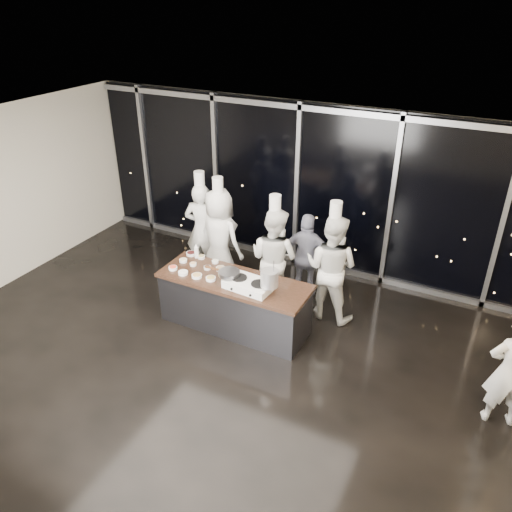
# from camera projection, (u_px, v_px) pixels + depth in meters

# --- Properties ---
(ground) EXTENTS (9.00, 9.00, 0.00)m
(ground) POSITION_uv_depth(u_px,v_px,m) (206.00, 357.00, 7.61)
(ground) COLOR black
(ground) RESTS_ON ground
(room_shell) EXTENTS (9.02, 7.02, 3.21)m
(room_shell) POSITION_uv_depth(u_px,v_px,m) (210.00, 226.00, 6.46)
(room_shell) COLOR beige
(room_shell) RESTS_ON ground
(window_wall) EXTENTS (8.90, 0.11, 3.20)m
(window_wall) POSITION_uv_depth(u_px,v_px,m) (298.00, 187.00, 9.52)
(window_wall) COLOR black
(window_wall) RESTS_ON ground
(demo_counter) EXTENTS (2.46, 0.86, 0.90)m
(demo_counter) POSITION_uv_depth(u_px,v_px,m) (234.00, 303.00, 8.09)
(demo_counter) COLOR #39383E
(demo_counter) RESTS_ON ground
(stove) EXTENTS (0.76, 0.51, 0.14)m
(stove) POSITION_uv_depth(u_px,v_px,m) (249.00, 284.00, 7.63)
(stove) COLOR white
(stove) RESTS_ON demo_counter
(frying_pan) EXTENTS (0.60, 0.36, 0.06)m
(frying_pan) POSITION_uv_depth(u_px,v_px,m) (229.00, 273.00, 7.73)
(frying_pan) COLOR slate
(frying_pan) RESTS_ON stove
(stock_pot) EXTENTS (0.28, 0.28, 0.26)m
(stock_pot) POSITION_uv_depth(u_px,v_px,m) (269.00, 278.00, 7.38)
(stock_pot) COLOR silver
(stock_pot) RESTS_ON stove
(prep_bowls) EXTENTS (1.40, 0.77, 0.05)m
(prep_bowls) POSITION_uv_depth(u_px,v_px,m) (205.00, 270.00, 8.10)
(prep_bowls) COLOR white
(prep_bowls) RESTS_ON demo_counter
(squeeze_bottle) EXTENTS (0.07, 0.07, 0.27)m
(squeeze_bottle) POSITION_uv_depth(u_px,v_px,m) (196.00, 251.00, 8.45)
(squeeze_bottle) COLOR white
(squeeze_bottle) RESTS_ON demo_counter
(chef_far_left) EXTENTS (0.75, 0.57, 2.08)m
(chef_far_left) POSITION_uv_depth(u_px,v_px,m) (202.00, 229.00, 9.39)
(chef_far_left) COLOR silver
(chef_far_left) RESTS_ON ground
(chef_left) EXTENTS (1.02, 0.78, 2.10)m
(chef_left) POSITION_uv_depth(u_px,v_px,m) (220.00, 238.00, 9.08)
(chef_left) COLOR silver
(chef_left) RESTS_ON ground
(chef_center) EXTENTS (0.99, 0.83, 2.06)m
(chef_center) POSITION_uv_depth(u_px,v_px,m) (274.00, 258.00, 8.44)
(chef_center) COLOR silver
(chef_center) RESTS_ON ground
(guest) EXTENTS (1.00, 0.55, 1.62)m
(guest) POSITION_uv_depth(u_px,v_px,m) (307.00, 257.00, 8.70)
(guest) COLOR #141839
(guest) RESTS_ON ground
(chef_right) EXTENTS (0.95, 0.77, 2.09)m
(chef_right) POSITION_uv_depth(u_px,v_px,m) (331.00, 267.00, 8.14)
(chef_right) COLOR silver
(chef_right) RESTS_ON ground
(chef_side) EXTENTS (0.67, 0.53, 1.84)m
(chef_side) POSITION_uv_depth(u_px,v_px,m) (511.00, 371.00, 6.13)
(chef_side) COLOR silver
(chef_side) RESTS_ON ground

